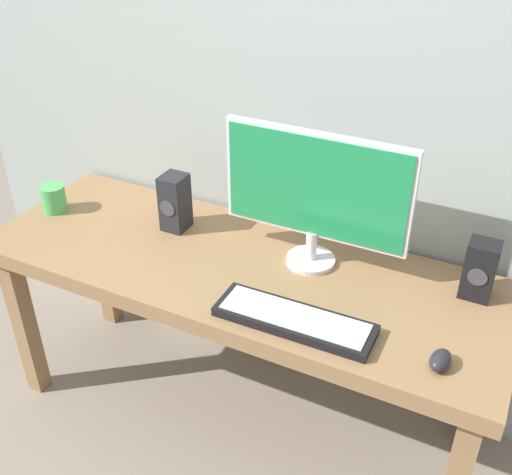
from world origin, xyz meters
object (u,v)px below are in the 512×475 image
(monitor, at_px, (315,192))
(coffee_mug, at_px, (54,198))
(speaker_right, at_px, (480,270))
(keyboard_primary, at_px, (294,320))
(speaker_left, at_px, (175,202))
(mouse, at_px, (440,360))
(desk, at_px, (240,283))

(monitor, distance_m, coffee_mug, 1.02)
(monitor, distance_m, speaker_right, 0.54)
(keyboard_primary, distance_m, speaker_left, 0.67)
(mouse, xyz_separation_m, speaker_left, (-1.00, 0.29, 0.08))
(mouse, relative_size, speaker_left, 0.42)
(speaker_right, bearing_deg, speaker_left, -176.19)
(monitor, height_order, speaker_right, monitor)
(speaker_left, bearing_deg, coffee_mug, -168.29)
(monitor, distance_m, keyboard_primary, 0.41)
(keyboard_primary, bearing_deg, mouse, 1.84)
(monitor, height_order, mouse, monitor)
(speaker_right, bearing_deg, keyboard_primary, -139.91)
(desk, relative_size, mouse, 20.23)
(speaker_left, bearing_deg, monitor, 2.11)
(monitor, xyz_separation_m, mouse, (0.49, -0.31, -0.24))
(speaker_right, distance_m, speaker_left, 1.03)
(desk, relative_size, keyboard_primary, 3.75)
(desk, bearing_deg, coffee_mug, 179.63)
(keyboard_primary, xyz_separation_m, coffee_mug, (-1.07, 0.20, 0.04))
(mouse, xyz_separation_m, coffee_mug, (-1.48, 0.19, 0.03))
(mouse, relative_size, speaker_right, 0.46)
(desk, bearing_deg, monitor, 30.78)
(coffee_mug, bearing_deg, speaker_left, 11.71)
(keyboard_primary, xyz_separation_m, speaker_right, (0.44, 0.37, 0.08))
(monitor, relative_size, keyboard_primary, 1.30)
(desk, xyz_separation_m, speaker_right, (0.72, 0.17, 0.17))
(monitor, relative_size, speaker_left, 2.96)
(mouse, height_order, speaker_left, speaker_left)
(monitor, height_order, speaker_left, monitor)
(desk, bearing_deg, speaker_left, 161.43)
(speaker_right, height_order, speaker_left, speaker_left)
(keyboard_primary, bearing_deg, speaker_right, 40.09)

